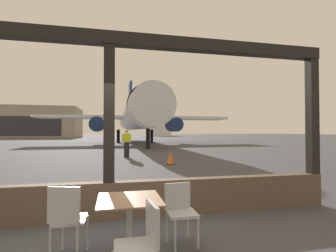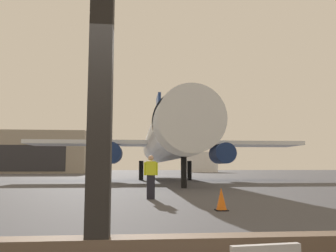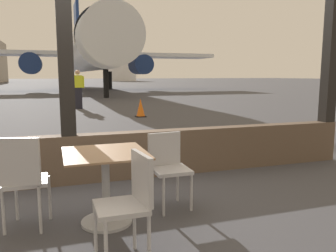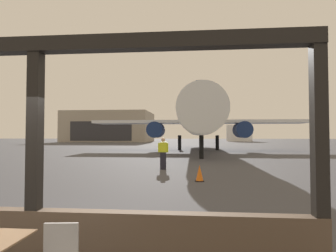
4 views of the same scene
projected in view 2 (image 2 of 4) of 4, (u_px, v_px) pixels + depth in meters
ground_plane at (133, 178)px, 42.38m from camera, size 220.00×220.00×0.00m
window_frame at (99, 174)px, 2.97m from camera, size 9.08×0.24×3.48m
airplane at (167, 140)px, 32.80m from camera, size 25.96×30.24×10.80m
ground_crew_worker at (151, 176)px, 13.95m from camera, size 0.57×0.22×1.74m
traffic_cone at (221, 200)px, 10.25m from camera, size 0.36×0.36×0.67m
distant_hangar at (35, 153)px, 76.93m from camera, size 23.94×17.33×8.66m
fuel_storage_tank at (202, 162)px, 87.38m from camera, size 7.87×7.87×4.98m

